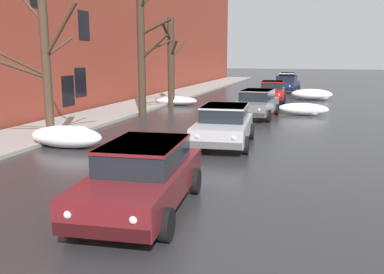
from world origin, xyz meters
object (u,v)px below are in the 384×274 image
at_px(sedan_white_at_far_intersection, 287,79).
at_px(sedan_darkblue_queued_behind_truck, 286,84).
at_px(sedan_maroon_approaching_near_lane, 143,175).
at_px(sedan_grey_parked_kerbside_mid, 257,103).
at_px(bare_tree_far_down_block, 171,59).
at_px(sedan_silver_parked_kerbside_close, 224,124).
at_px(bare_tree_mid_block, 143,51).
at_px(bare_tree_second_along_sidewalk, 44,68).
at_px(sedan_red_parked_far_down_block, 272,91).

bearing_deg(sedan_white_at_far_intersection, sedan_darkblue_queued_behind_truck, -86.17).
height_order(sedan_maroon_approaching_near_lane, sedan_grey_parked_kerbside_mid, same).
xyz_separation_m(bare_tree_far_down_block, sedan_maroon_approaching_near_lane, (5.65, -17.37, -2.16)).
relative_size(sedan_maroon_approaching_near_lane, sedan_white_at_far_intersection, 0.99).
bearing_deg(bare_tree_far_down_block, sedan_silver_parked_kerbside_close, -61.07).
height_order(sedan_maroon_approaching_near_lane, sedan_silver_parked_kerbside_close, same).
height_order(bare_tree_far_down_block, sedan_white_at_far_intersection, bare_tree_far_down_block).
bearing_deg(sedan_white_at_far_intersection, sedan_grey_parked_kerbside_mid, -89.58).
height_order(bare_tree_mid_block, sedan_white_at_far_intersection, bare_tree_mid_block).
distance_m(bare_tree_second_along_sidewalk, sedan_maroon_approaching_near_lane, 7.69).
height_order(bare_tree_second_along_sidewalk, bare_tree_mid_block, bare_tree_mid_block).
bearing_deg(sedan_maroon_approaching_near_lane, bare_tree_far_down_block, 108.02).
xyz_separation_m(bare_tree_second_along_sidewalk, bare_tree_far_down_block, (0.06, 12.63, 0.17)).
height_order(bare_tree_far_down_block, sedan_red_parked_far_down_block, bare_tree_far_down_block).
relative_size(sedan_silver_parked_kerbside_close, sedan_grey_parked_kerbside_mid, 0.98).
bearing_deg(sedan_darkblue_queued_behind_truck, sedan_white_at_far_intersection, 93.83).
distance_m(sedan_red_parked_far_down_block, sedan_darkblue_queued_behind_truck, 7.89).
bearing_deg(sedan_white_at_far_intersection, bare_tree_far_down_block, -107.30).
height_order(bare_tree_far_down_block, sedan_grey_parked_kerbside_mid, bare_tree_far_down_block).
distance_m(sedan_maroon_approaching_near_lane, sedan_white_at_far_intersection, 35.89).
relative_size(bare_tree_far_down_block, sedan_white_at_far_intersection, 1.23).
distance_m(sedan_red_parked_far_down_block, sedan_white_at_far_intersection, 14.27).
distance_m(bare_tree_second_along_sidewalk, sedan_white_at_far_intersection, 31.75).
relative_size(bare_tree_far_down_block, sedan_grey_parked_kerbside_mid, 1.24).
xyz_separation_m(sedan_red_parked_far_down_block, sedan_darkblue_queued_behind_truck, (0.34, 7.88, 0.00)).
relative_size(sedan_grey_parked_kerbside_mid, sedan_darkblue_queued_behind_truck, 1.07).
distance_m(bare_tree_mid_block, sedan_grey_parked_kerbside_mid, 6.52).
distance_m(sedan_grey_parked_kerbside_mid, sedan_red_parked_far_down_block, 7.68).
bearing_deg(sedan_maroon_approaching_near_lane, sedan_grey_parked_kerbside_mid, 88.85).
distance_m(bare_tree_far_down_block, sedan_red_parked_far_down_block, 7.56).
xyz_separation_m(sedan_maroon_approaching_near_lane, sedan_silver_parked_kerbside_close, (0.17, 6.83, 0.00)).
bearing_deg(bare_tree_second_along_sidewalk, bare_tree_mid_block, 89.13).
distance_m(bare_tree_far_down_block, sedan_silver_parked_kerbside_close, 12.23).
xyz_separation_m(bare_tree_second_along_sidewalk, sedan_maroon_approaching_near_lane, (5.71, -4.74, -1.99)).
height_order(sedan_maroon_approaching_near_lane, sedan_darkblue_queued_behind_truck, same).
xyz_separation_m(sedan_grey_parked_kerbside_mid, sedan_white_at_far_intersection, (-0.16, 21.95, 0.00)).
distance_m(bare_tree_mid_block, bare_tree_far_down_block, 4.52).
bearing_deg(sedan_red_parked_far_down_block, bare_tree_mid_block, -123.54).
height_order(sedan_grey_parked_kerbside_mid, sedan_darkblue_queued_behind_truck, same).
bearing_deg(sedan_silver_parked_kerbside_close, bare_tree_second_along_sidewalk, -160.47).
height_order(sedan_red_parked_far_down_block, sedan_white_at_far_intersection, same).
relative_size(bare_tree_second_along_sidewalk, sedan_red_parked_far_down_block, 1.28).
bearing_deg(sedan_darkblue_queued_behind_truck, sedan_maroon_approaching_near_lane, -91.06).
distance_m(sedan_grey_parked_kerbside_mid, sedan_white_at_far_intersection, 21.95).
relative_size(bare_tree_second_along_sidewalk, sedan_darkblue_queued_behind_truck, 1.27).
height_order(sedan_maroon_approaching_near_lane, sedan_red_parked_far_down_block, same).
relative_size(bare_tree_second_along_sidewalk, sedan_white_at_far_intersection, 1.18).
distance_m(bare_tree_mid_block, sedan_white_at_far_intersection, 23.86).
bearing_deg(sedan_grey_parked_kerbside_mid, bare_tree_mid_block, -169.71).
bearing_deg(sedan_white_at_far_intersection, sedan_silver_parked_kerbside_close, -89.89).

